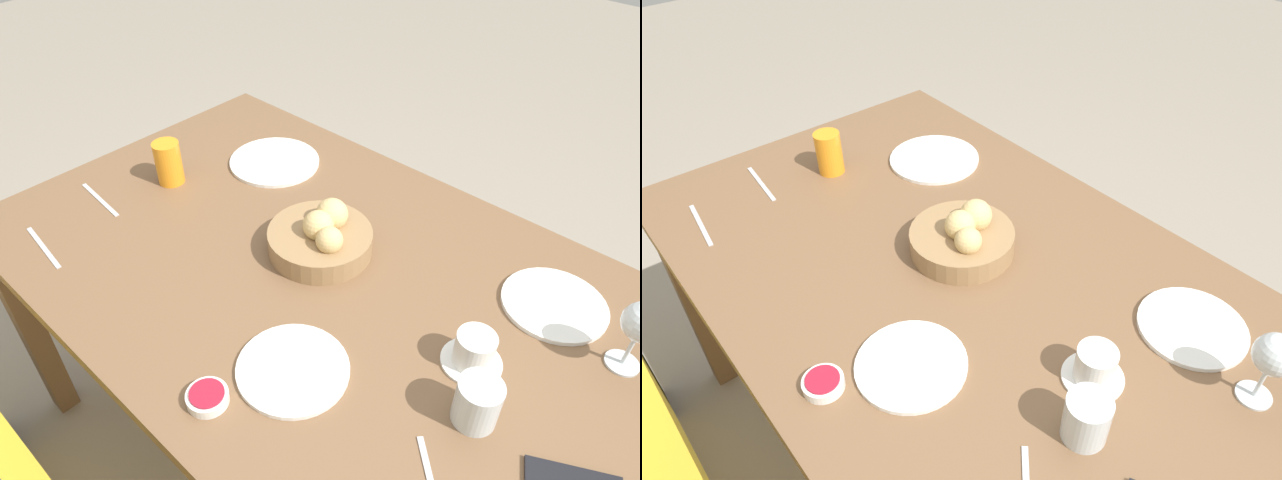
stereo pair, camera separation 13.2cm
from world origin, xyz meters
TOP-DOWN VIEW (x-y plane):
  - ground_plane at (0.00, 0.00)m, footprint 10.00×10.00m
  - dining_table at (0.00, 0.00)m, footprint 1.56×0.98m
  - bread_basket at (0.03, -0.06)m, footprint 0.24×0.24m
  - plate_near_left at (-0.45, -0.26)m, footprint 0.22×0.22m
  - plate_near_right at (0.38, -0.25)m, footprint 0.26×0.26m
  - plate_far_center at (-0.17, 0.23)m, footprint 0.22×0.22m
  - juice_glass at (0.52, 0.01)m, footprint 0.07×0.07m
  - water_tumbler at (-0.47, 0.09)m, footprint 0.08×0.08m
  - wine_glass at (-0.62, -0.20)m, footprint 0.08×0.08m
  - coffee_cup at (-0.40, -0.01)m, footprint 0.12×0.12m
  - jam_bowl_berry at (-0.10, 0.38)m, footprint 0.08×0.08m
  - fork_silver at (0.52, 0.38)m, footprint 0.19×0.03m
  - knife_silver at (0.59, 0.19)m, footprint 0.19×0.03m

SIDE VIEW (x-z plane):
  - ground_plane at x=0.00m, z-range 0.00..0.00m
  - dining_table at x=0.00m, z-range 0.30..1.07m
  - fork_silver at x=0.52m, z-range 0.77..0.77m
  - knife_silver at x=0.59m, z-range 0.77..0.77m
  - plate_near_right at x=0.38m, z-range 0.77..0.78m
  - plate_near_left at x=-0.45m, z-range 0.77..0.78m
  - plate_far_center at x=-0.17m, z-range 0.77..0.78m
  - jam_bowl_berry at x=-0.10m, z-range 0.77..0.80m
  - coffee_cup at x=-0.40m, z-range 0.77..0.84m
  - bread_basket at x=0.03m, z-range 0.75..0.87m
  - water_tumbler at x=-0.47m, z-range 0.77..0.86m
  - juice_glass at x=0.52m, z-range 0.77..0.89m
  - wine_glass at x=-0.62m, z-range 0.81..0.96m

